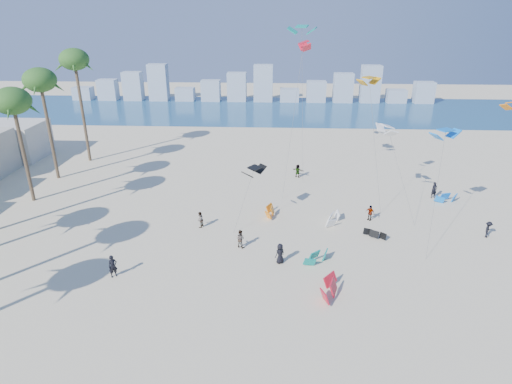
{
  "coord_description": "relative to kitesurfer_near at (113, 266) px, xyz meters",
  "views": [
    {
      "loc": [
        4.78,
        -19.66,
        19.62
      ],
      "look_at": [
        3.0,
        16.0,
        4.5
      ],
      "focal_mm": 29.95,
      "sensor_mm": 36.0,
      "label": 1
    }
  ],
  "objects": [
    {
      "name": "ground",
      "position": [
        8.05,
        -8.66,
        -0.95
      ],
      "size": [
        220.0,
        220.0,
        0.0
      ],
      "primitive_type": "plane",
      "color": "beige",
      "rests_on": "ground"
    },
    {
      "name": "kitesurfer_mid",
      "position": [
        9.73,
        5.15,
        -0.1
      ],
      "size": [
        1.02,
        0.94,
        1.7
      ],
      "primitive_type": "imported",
      "rotation": [
        0.0,
        0.0,
        2.69
      ],
      "color": "gray",
      "rests_on": "ground"
    },
    {
      "name": "distant_skyline",
      "position": [
        6.86,
        73.34,
        2.14
      ],
      "size": [
        85.0,
        3.0,
        8.4
      ],
      "color": "#9EADBF",
      "rests_on": "ground"
    },
    {
      "name": "ocean",
      "position": [
        8.05,
        63.34,
        -0.95
      ],
      "size": [
        220.0,
        220.0,
        0.0
      ],
      "primitive_type": "plane",
      "color": "navy",
      "rests_on": "ground"
    },
    {
      "name": "flying_kites",
      "position": [
        22.84,
        15.97,
        10.88
      ],
      "size": [
        31.52,
        29.0,
        18.68
      ],
      "color": "black",
      "rests_on": "ground"
    },
    {
      "name": "grounded_kites",
      "position": [
        19.37,
        7.02,
        -0.49
      ],
      "size": [
        21.38,
        20.77,
        1.06
      ],
      "color": "#0B887C",
      "rests_on": "ground"
    },
    {
      "name": "kitesurfer_near",
      "position": [
        0.0,
        0.0,
        0.0
      ],
      "size": [
        0.83,
        0.78,
        1.9
      ],
      "primitive_type": "imported",
      "rotation": [
        0.0,
        0.0,
        0.66
      ],
      "color": "black",
      "rests_on": "ground"
    },
    {
      "name": "kitesurfers_far",
      "position": [
        19.49,
        12.55,
        -0.1
      ],
      "size": [
        28.28,
        21.53,
        1.89
      ],
      "color": "black",
      "rests_on": "ground"
    }
  ]
}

